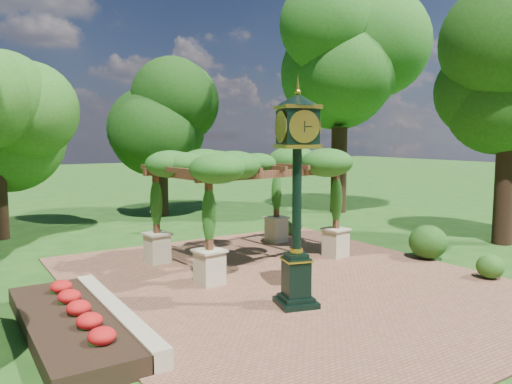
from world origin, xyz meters
TOP-DOWN VIEW (x-y plane):
  - ground at (0.00, 0.00)m, footprint 120.00×120.00m
  - brick_plaza at (0.00, 1.00)m, footprint 10.00×12.00m
  - border_wall at (-4.60, 0.50)m, footprint 0.35×5.00m
  - flower_bed at (-5.50, 0.50)m, footprint 1.50×5.00m
  - pedestal_clock at (-0.94, -0.61)m, footprint 1.14×1.14m
  - pergola at (0.35, 3.46)m, footprint 5.72×3.94m
  - sundial at (-0.44, 8.99)m, footprint 0.58×0.58m
  - shrub_front at (4.62, -1.66)m, footprint 0.71×0.71m
  - shrub_mid at (5.00, 0.62)m, footprint 1.24×1.24m
  - shrub_back at (3.71, 5.81)m, footprint 0.93×0.93m
  - tree_north at (1.39, 12.96)m, footprint 3.76×3.76m
  - tree_east_far at (9.18, 9.33)m, footprint 5.24×5.24m
  - tree_east_near at (9.05, 0.72)m, footprint 3.91×3.91m

SIDE VIEW (x-z plane):
  - ground at x=0.00m, z-range 0.00..0.00m
  - brick_plaza at x=0.00m, z-range 0.00..0.04m
  - flower_bed at x=-5.50m, z-range 0.00..0.36m
  - border_wall at x=-4.60m, z-range 0.00..0.40m
  - shrub_front at x=4.62m, z-range 0.04..0.67m
  - sundial at x=-0.44m, z-range -0.05..0.82m
  - shrub_back at x=3.71m, z-range 0.04..0.75m
  - shrub_mid at x=5.00m, z-range 0.04..1.06m
  - pergola at x=0.35m, z-range 1.09..4.49m
  - pedestal_clock at x=-0.94m, z-range 0.46..5.15m
  - tree_north at x=1.39m, z-range 1.23..7.87m
  - tree_east_near at x=9.05m, z-range 1.58..10.12m
  - tree_east_far at x=9.18m, z-range 2.01..12.77m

